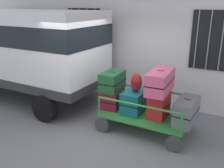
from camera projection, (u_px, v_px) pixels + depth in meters
ground_plane at (99, 126)px, 6.10m from camera, size 40.00×40.00×0.00m
building_wall at (138, 18)px, 7.18m from camera, size 12.00×0.38×5.00m
van at (27, 46)px, 7.40m from camera, size 4.72×2.15×2.71m
luggage_cart at (146, 116)px, 5.87m from camera, size 2.07×1.29×0.40m
cart_railing at (147, 100)px, 5.73m from camera, size 1.97×1.15×0.46m
suitcase_left_bottom at (112, 99)px, 6.19m from camera, size 0.55×0.67×0.44m
suitcase_left_middle at (112, 81)px, 6.07m from camera, size 0.48×0.75×0.47m
suitcase_midleft_bottom at (135, 101)px, 5.91m from camera, size 0.47×0.76×0.53m
suitcase_center_bottom at (159, 105)px, 5.59m from camera, size 0.42×0.54×0.63m
suitcase_center_middle at (160, 81)px, 5.41m from camera, size 0.49×1.02×0.49m
suitcase_midright_bottom at (186, 111)px, 5.33m from camera, size 0.44×0.84×0.56m
backpack at (136, 83)px, 5.72m from camera, size 0.27×0.22×0.44m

